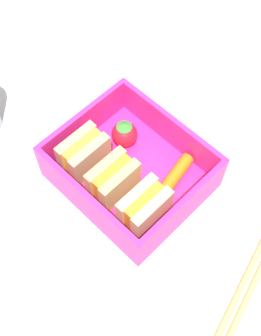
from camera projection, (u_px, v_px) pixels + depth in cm
name	position (u px, v px, depth cm)	size (l,w,h in cm)	color
ground_plane	(131.00, 184.00, 54.46)	(120.00, 120.00, 2.00)	beige
bento_tray	(131.00, 177.00, 53.06)	(15.63, 13.47, 1.20)	#F12A8D
bento_rim	(131.00, 165.00, 50.57)	(15.63, 13.47, 4.51)	#F12A8D
sandwich_left	(144.00, 208.00, 48.09)	(3.24, 5.25, 4.45)	#D9B884
sandwich_center_left	(113.00, 180.00, 49.69)	(3.24, 5.25, 4.45)	tan
sandwich_center	(84.00, 154.00, 51.28)	(3.24, 5.25, 4.45)	tan
carrot_stick_far_left	(176.00, 174.00, 51.71)	(1.49, 1.49, 5.17)	orange
strawberry_far_left	(124.00, 134.00, 53.31)	(2.98, 2.98, 3.58)	red
chopstick_pair	(253.00, 275.00, 47.78)	(6.27, 18.86, 0.70)	tan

